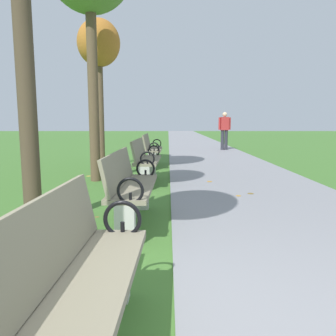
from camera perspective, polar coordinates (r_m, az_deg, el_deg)
The scene contains 8 objects.
paved_walkway at distance 19.59m, azimuth 4.62°, elevation 4.39°, with size 3.02×44.00×0.02m, color gray.
park_bench_1 at distance 1.74m, azimuth -16.14°, elevation -19.05°, with size 0.53×1.62×0.90m.
park_bench_2 at distance 4.05m, azimuth -6.44°, elevation -3.11°, with size 0.52×1.61×0.90m.
park_bench_3 at distance 6.77m, azimuth -3.82°, elevation 1.44°, with size 0.53×1.62×0.90m.
park_bench_4 at distance 9.30m, azimuth -2.77°, elevation 3.26°, with size 0.49×1.61×0.90m.
tree_4 at distance 9.50m, azimuth -11.71°, elevation 19.70°, with size 1.12×1.12×3.92m.
pedestrian_walking at distance 14.61m, azimuth 9.73°, elevation 6.65°, with size 0.53×0.24×1.62m.
scattered_leaves at distance 5.94m, azimuth -1.37°, elevation -4.10°, with size 3.54×12.60×0.02m.
Camera 1 is at (-0.04, -1.49, 1.27)m, focal length 35.55 mm.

